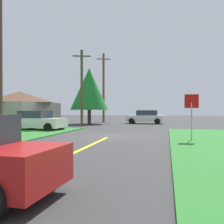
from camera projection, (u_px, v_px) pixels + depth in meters
name	position (u px, v px, depth m)	size (l,w,h in m)	color
ground_plane	(110.00, 136.00, 17.09)	(120.00, 120.00, 0.00)	#373737
lane_stripe_center	(62.00, 158.00, 9.26)	(0.20, 14.00, 0.01)	yellow
stop_sign	(192.00, 108.00, 14.23)	(0.74, 0.09, 2.53)	#9EA0A8
car_approaching_junction	(146.00, 117.00, 32.17)	(4.55, 2.05, 1.62)	white
parked_car_near_building	(38.00, 121.00, 21.69)	(4.34, 2.57, 1.62)	white
utility_pole_near	(0.00, 59.00, 13.41)	(1.79, 0.46, 8.32)	brown
utility_pole_mid	(82.00, 87.00, 26.42)	(1.76, 0.64, 7.66)	#4D482A
utility_pole_far	(104.00, 87.00, 35.49)	(1.76, 0.61, 9.22)	brown
oak_tree_left	(89.00, 89.00, 31.14)	(4.48, 4.48, 6.60)	brown
barn	(19.00, 108.00, 29.11)	(6.98, 7.95, 3.69)	gray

